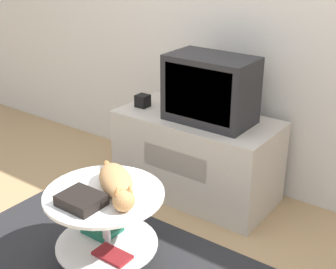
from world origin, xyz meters
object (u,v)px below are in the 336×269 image
tv (211,89)px  cat (117,183)px  dvd_box (81,200)px  speaker (143,101)px

tv → cat: (0.01, -0.93, -0.26)m
tv → dvd_box: (-0.05, -1.12, -0.29)m
speaker → cat: 1.04m
speaker → dvd_box: (0.48, -1.08, -0.12)m
cat → tv: bearing=127.4°
tv → dvd_box: 1.16m
speaker → dvd_box: 1.18m
dvd_box → cat: 0.20m
tv → cat: bearing=-89.3°
dvd_box → cat: (0.06, 0.19, 0.03)m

